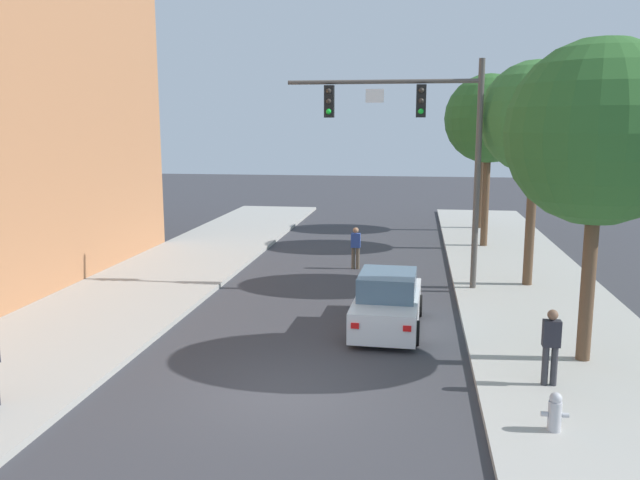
{
  "coord_description": "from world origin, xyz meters",
  "views": [
    {
      "loc": [
        2.64,
        -12.77,
        5.53
      ],
      "look_at": [
        -0.32,
        7.07,
        2.0
      ],
      "focal_mm": 36.5,
      "sensor_mm": 36.0,
      "label": 1
    }
  ],
  "objects": [
    {
      "name": "sidewalk_right",
      "position": [
        6.5,
        0.0,
        0.07
      ],
      "size": [
        5.0,
        60.0,
        0.15
      ],
      "primitive_type": "cube",
      "color": "#A8A59E",
      "rests_on": "ground"
    },
    {
      "name": "street_tree_second",
      "position": [
        6.48,
        9.81,
        5.78
      ],
      "size": [
        3.72,
        3.72,
        7.52
      ],
      "color": "brown",
      "rests_on": "sidewalk_right"
    },
    {
      "name": "sidewalk_left",
      "position": [
        -6.5,
        0.0,
        0.07
      ],
      "size": [
        5.0,
        60.0,
        0.15
      ],
      "primitive_type": "cube",
      "color": "#A8A59E",
      "rests_on": "ground"
    },
    {
      "name": "pedestrian_crossing_road",
      "position": [
        0.34,
        12.08,
        0.91
      ],
      "size": [
        0.36,
        0.22,
        1.64
      ],
      "color": "brown",
      "rests_on": "ground"
    },
    {
      "name": "ground_plane",
      "position": [
        0.0,
        0.0,
        0.0
      ],
      "size": [
        120.0,
        120.0,
        0.0
      ],
      "primitive_type": "plane",
      "color": "#38383D"
    },
    {
      "name": "pedestrian_sidewalk_right_walker",
      "position": [
        5.5,
        0.75,
        1.06
      ],
      "size": [
        0.36,
        0.22,
        1.64
      ],
      "color": "#333338",
      "rests_on": "sidewalk_right"
    },
    {
      "name": "street_tree_third",
      "position": [
        5.72,
        17.16,
        5.82
      ],
      "size": [
        3.9,
        3.9,
        7.65
      ],
      "color": "brown",
      "rests_on": "sidewalk_right"
    },
    {
      "name": "street_tree_farthest",
      "position": [
        5.99,
        22.52,
        6.11
      ],
      "size": [
        3.62,
        3.62,
        7.8
      ],
      "color": "brown",
      "rests_on": "sidewalk_right"
    },
    {
      "name": "fire_hydrant",
      "position": [
        5.19,
        -1.4,
        0.51
      ],
      "size": [
        0.48,
        0.24,
        0.72
      ],
      "color": "#B2B2B7",
      "rests_on": "sidewalk_right"
    },
    {
      "name": "car_lead_white",
      "position": [
        1.93,
        4.62,
        0.72
      ],
      "size": [
        1.94,
        4.29,
        1.6
      ],
      "color": "silver",
      "rests_on": "ground"
    },
    {
      "name": "street_tree_nearest",
      "position": [
        6.58,
        2.45,
        5.37
      ],
      "size": [
        4.12,
        4.12,
        7.29
      ],
      "color": "brown",
      "rests_on": "sidewalk_right"
    },
    {
      "name": "traffic_signal_mast",
      "position": [
        2.81,
        9.06,
        5.33
      ],
      "size": [
        6.39,
        0.38,
        7.5
      ],
      "color": "#514C47",
      "rests_on": "sidewalk_right"
    }
  ]
}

